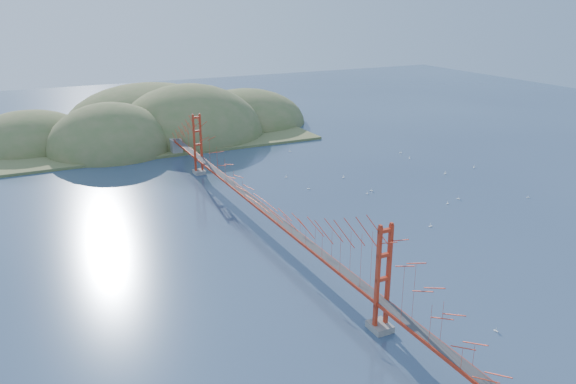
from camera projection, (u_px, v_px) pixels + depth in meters
name	position (u px, v px, depth m)	size (l,w,h in m)	color
ground	(262.00, 228.00, 82.83)	(320.00, 320.00, 0.00)	#2E425D
bridge	(261.00, 182.00, 80.69)	(2.20, 94.40, 12.00)	gray
far_headlands	(161.00, 132.00, 141.82)	(84.00, 58.00, 25.00)	olive
sailboat_9	(474.00, 167.00, 112.05)	(0.62, 0.62, 0.65)	white
sailboat_17	(401.00, 153.00, 122.43)	(0.64, 0.56, 0.73)	white
sailboat_2	(430.00, 226.00, 83.14)	(0.59, 0.49, 0.69)	white
sailboat_8	(445.00, 173.00, 107.92)	(0.64, 0.63, 0.72)	white
sailboat_0	(367.00, 193.00, 97.13)	(0.43, 0.50, 0.56)	white
sailboat_16	(309.00, 188.00, 99.47)	(0.61, 0.61, 0.64)	white
sailboat_10	(496.00, 330.00, 57.05)	(0.46, 0.50, 0.56)	white
sailboat_13	(448.00, 203.00, 92.28)	(0.52, 0.46, 0.59)	white
sailboat_11	(528.00, 197.00, 95.23)	(0.54, 0.54, 0.57)	white
sailboat_12	(286.00, 177.00, 105.94)	(0.54, 0.48, 0.61)	white
sailboat_7	(290.00, 151.00, 123.73)	(0.63, 0.63, 0.68)	white
sailboat_4	(410.00, 158.00, 118.54)	(0.48, 0.51, 0.57)	white
sailboat_5	(458.00, 198.00, 94.50)	(0.59, 0.59, 0.66)	white
sailboat_1	(371.00, 190.00, 98.45)	(0.67, 0.67, 0.71)	white
sailboat_3	(343.00, 177.00, 105.80)	(0.61, 0.61, 0.64)	white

